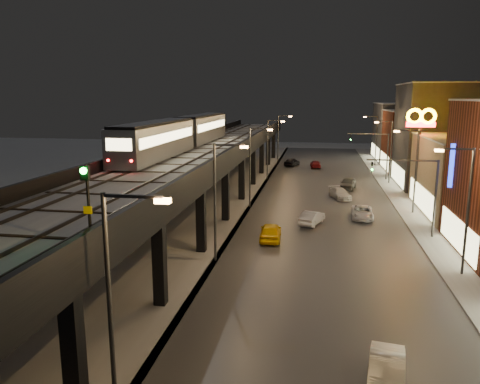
{
  "coord_description": "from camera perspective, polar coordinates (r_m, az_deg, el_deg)",
  "views": [
    {
      "loc": [
        6.78,
        -20.16,
        12.32
      ],
      "look_at": [
        0.82,
        15.24,
        5.0
      ],
      "focal_mm": 35.0,
      "sensor_mm": 36.0,
      "label": 1
    }
  ],
  "objects": [
    {
      "name": "car_mid_dark",
      "position": [
        83.44,
        9.2,
        3.31
      ],
      "size": [
        2.01,
        4.38,
        1.24
      ],
      "primitive_type": "imported",
      "rotation": [
        0.0,
        0.0,
        3.21
      ],
      "color": "maroon",
      "rests_on": "ground"
    },
    {
      "name": "sign_carwash",
      "position": [
        43.31,
        25.16,
        2.04
      ],
      "size": [
        1.64,
        0.35,
        8.5
      ],
      "color": "#38383A",
      "rests_on": "ground"
    },
    {
      "name": "car_near_white",
      "position": [
        46.36,
        8.76,
        -3.17
      ],
      "size": [
        2.62,
        4.29,
        1.33
      ],
      "primitive_type": "imported",
      "rotation": [
        0.0,
        0.0,
        2.82
      ],
      "color": "silver",
      "rests_on": "ground"
    },
    {
      "name": "subway_train",
      "position": [
        54.01,
        -6.96,
        7.19
      ],
      "size": [
        2.86,
        35.16,
        3.42
      ],
      "color": "gray",
      "rests_on": "viaduct_trackbed"
    },
    {
      "name": "car_onc_white",
      "position": [
        58.58,
        12.09,
        -0.24
      ],
      "size": [
        3.08,
        4.72,
        1.27
      ],
      "primitive_type": "imported",
      "rotation": [
        0.0,
        0.0,
        0.32
      ],
      "color": "white",
      "rests_on": "ground"
    },
    {
      "name": "building_f",
      "position": [
        97.92,
        19.8,
        6.9
      ],
      "size": [
        12.2,
        16.2,
        11.16
      ],
      "color": "#3E3E41",
      "rests_on": "ground"
    },
    {
      "name": "streetlight_left_0",
      "position": [
        18.21,
        -14.91,
        -11.77
      ],
      "size": [
        2.57,
        0.28,
        9.0
      ],
      "color": "#38383A",
      "rests_on": "ground"
    },
    {
      "name": "traffic_light_rig_a",
      "position": [
        43.82,
        21.31,
        0.45
      ],
      "size": [
        6.1,
        0.34,
        7.0
      ],
      "color": "#38383A",
      "rests_on": "ground"
    },
    {
      "name": "streetlight_left_3",
      "position": [
        69.89,
        3.6,
        5.68
      ],
      "size": [
        2.57,
        0.28,
        9.0
      ],
      "color": "#38383A",
      "rests_on": "ground"
    },
    {
      "name": "car_far_white",
      "position": [
        85.22,
        6.34,
        3.63
      ],
      "size": [
        2.99,
        4.58,
        1.45
      ],
      "primitive_type": "imported",
      "rotation": [
        0.0,
        0.0,
        2.81
      ],
      "color": "black",
      "rests_on": "ground"
    },
    {
      "name": "streetlight_right_2",
      "position": [
        52.6,
        20.39,
        3.06
      ],
      "size": [
        2.56,
        0.28,
        9.0
      ],
      "color": "#38383A",
      "rests_on": "ground"
    },
    {
      "name": "elevated_viaduct",
      "position": [
        53.97,
        -4.23,
        4.36
      ],
      "size": [
        9.0,
        100.0,
        6.3
      ],
      "color": "black",
      "rests_on": "ground"
    },
    {
      "name": "streetlight_right_1",
      "position": [
        35.34,
        25.69,
        -1.2
      ],
      "size": [
        2.56,
        0.28,
        9.0
      ],
      "color": "#38383A",
      "rests_on": "ground"
    },
    {
      "name": "road_surface",
      "position": [
        56.51,
        10.05,
        -1.22
      ],
      "size": [
        17.0,
        120.0,
        0.06
      ],
      "primitive_type": "cube",
      "color": "#46474D",
      "rests_on": "ground"
    },
    {
      "name": "sidewalk_right",
      "position": [
        57.51,
        20.07,
        -1.49
      ],
      "size": [
        4.0,
        120.0,
        0.14
      ],
      "primitive_type": "cube",
      "color": "#9FA1A8",
      "rests_on": "ground"
    },
    {
      "name": "car_taxi",
      "position": [
        40.93,
        3.74,
        -4.91
      ],
      "size": [
        2.02,
        4.54,
        1.52
      ],
      "primitive_type": "imported",
      "rotation": [
        0.0,
        0.0,
        3.19
      ],
      "color": "#F2BD01",
      "rests_on": "ground"
    },
    {
      "name": "building_d",
      "position": [
        70.49,
        23.81,
        6.29
      ],
      "size": [
        12.2,
        13.2,
        14.16
      ],
      "color": "#2F3035",
      "rests_on": "ground"
    },
    {
      "name": "viaduct_parapet_far",
      "position": [
        55.17,
        -8.63,
        5.7
      ],
      "size": [
        0.3,
        100.0,
        1.1
      ],
      "primitive_type": "cube",
      "color": "black",
      "rests_on": "elevated_viaduct"
    },
    {
      "name": "streetlight_left_1",
      "position": [
        34.66,
        -2.65,
        -0.28
      ],
      "size": [
        2.57,
        0.28,
        9.0
      ],
      "color": "#38383A",
      "rests_on": "ground"
    },
    {
      "name": "rail_signal",
      "position": [
        19.18,
        -18.2,
        0.42
      ],
      "size": [
        0.36,
        0.43,
        3.09
      ],
      "color": "black",
      "rests_on": "viaduct_trackbed"
    },
    {
      "name": "viaduct_trackbed",
      "position": [
        54.0,
        -4.22,
        5.18
      ],
      "size": [
        8.4,
        100.0,
        0.32
      ],
      "color": "#B2B7C1",
      "rests_on": "elevated_viaduct"
    },
    {
      "name": "car_onc_silver",
      "position": [
        22.3,
        17.41,
        -20.45
      ],
      "size": [
        2.12,
        4.43,
        1.4
      ],
      "primitive_type": "imported",
      "rotation": [
        0.0,
        0.0,
        -0.15
      ],
      "color": "white",
      "rests_on": "ground"
    },
    {
      "name": "ground",
      "position": [
        24.57,
        -8.24,
        -18.69
      ],
      "size": [
        220.0,
        220.0,
        0.0
      ],
      "primitive_type": "plane",
      "color": "silver"
    },
    {
      "name": "traffic_light_rig_b",
      "position": [
        73.14,
        16.67,
        4.9
      ],
      "size": [
        6.1,
        0.34,
        7.0
      ],
      "color": "#38383A",
      "rests_on": "ground"
    },
    {
      "name": "streetlight_right_3",
      "position": [
        70.23,
        17.72,
        5.19
      ],
      "size": [
        2.56,
        0.28,
        9.0
      ],
      "color": "#38383A",
      "rests_on": "ground"
    },
    {
      "name": "building_e",
      "position": [
        84.25,
        21.42,
        5.8
      ],
      "size": [
        12.2,
        12.2,
        10.16
      ],
      "color": "#612616",
      "rests_on": "ground"
    },
    {
      "name": "viaduct_parapet_streetside",
      "position": [
        53.12,
        0.37,
        5.61
      ],
      "size": [
        0.3,
        100.0,
        1.1
      ],
      "primitive_type": "cube",
      "color": "black",
      "rests_on": "elevated_viaduct"
    },
    {
      "name": "sign_mcdonalds",
      "position": [
        56.59,
        21.17,
        7.57
      ],
      "size": [
        3.28,
        0.46,
        11.09
      ],
      "color": "#38383A",
      "rests_on": "ground"
    },
    {
      "name": "car_onc_dark",
      "position": [
        49.55,
        14.67,
        -2.5
      ],
      "size": [
        2.28,
        4.64,
        1.27
      ],
      "primitive_type": "imported",
      "rotation": [
        0.0,
        0.0,
        -0.04
      ],
      "color": "white",
      "rests_on": "ground"
    },
    {
      "name": "streetlight_left_2",
      "position": [
        52.15,
        1.52,
        3.71
      ],
      "size": [
        2.57,
        0.28,
        9.0
      ],
      "color": "#38383A",
      "rests_on": "ground"
    },
    {
      "name": "under_viaduct_pavement",
      "position": [
        57.94,
        -3.41,
        -0.75
      ],
      "size": [
        11.0,
        120.0,
        0.06
      ],
      "primitive_type": "cube",
      "color": "#9FA1A8",
      "rests_on": "ground"
    },
    {
      "name": "streetlight_left_4",
      "position": [
        87.74,
        4.84,
        6.85
      ],
      "size": [
        2.57,
        0.28,
        9.0
      ],
      "color": "#38383A",
      "rests_on": "ground"
    },
    {
      "name": "streetlight_right_4",
      "position": [
        88.01,
        16.11,
        6.46
      ],
      "size": [
        2.56,
        0.28,
        9.0
      ],
      "color": "#38383A",
      "rests_on": "ground"
    },
    {
      "name": "car_onc_red",
      "position": [
        65.01,
        13.0,
        0.99
      ],
      "size": [
        2.67,
        4.78,
        1.54
      ],
      "primitive_type": "imported",
      "rotation": [
        0.0,
        0.0,
        -0.2
      ],
      "color": "#595A5D",
      "rests_on": "ground"
    }
  ]
}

